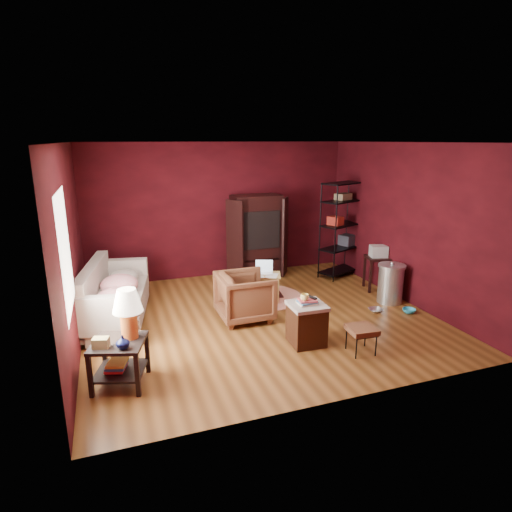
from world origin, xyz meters
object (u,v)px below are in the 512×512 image
Objects in this scene: side_table at (123,328)px; wire_shelving at (342,225)px; sofa at (114,299)px; laptop_desk at (264,277)px; armchair at (245,294)px; hamper at (307,323)px; tv_armoire at (257,235)px.

wire_shelving is at bearing 32.12° from side_table.
sofa is 2.68× the size of laptop_desk.
armchair is 0.91m from laptop_desk.
wire_shelving is (2.66, 1.56, 0.67)m from armchair.
armchair is at bearing -172.73° from wire_shelving.
armchair reaches higher than hamper.
armchair is 0.49× the size of tv_armoire.
wire_shelving reaches higher than hamper.
armchair is 1.23× the size of hamper.
laptop_desk is 0.36× the size of wire_shelving.
laptop_desk is at bearing 89.08° from hamper.
sofa is at bearing 168.42° from wire_shelving.
armchair is 2.34m from tv_armoire.
armchair is at bearing -114.84° from tv_armoire.
sofa is at bearing 92.31° from side_table.
sofa is 2.60m from laptop_desk.
armchair is 1.26m from hamper.
tv_armoire is (2.87, 3.41, 0.20)m from side_table.
wire_shelving is (2.11, 2.69, 0.78)m from hamper.
laptop_desk is (0.03, 1.81, 0.13)m from hamper.
side_table is at bearing -130.65° from tv_armoire.
sofa is 4.82m from wire_shelving.
tv_armoire is at bearing 83.22° from hamper.
laptop_desk is at bearing -104.71° from tv_armoire.
side_table is 2.52m from hamper.
side_table is (-1.93, -1.32, 0.28)m from armchair.
side_table is at bearing -170.99° from wire_shelving.
sofa is 0.97× the size of wire_shelving.
wire_shelving reaches higher than tv_armoire.
side_table is 3.23m from laptop_desk.
sofa is 2.79× the size of hamper.
sofa is at bearing -157.59° from laptop_desk.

